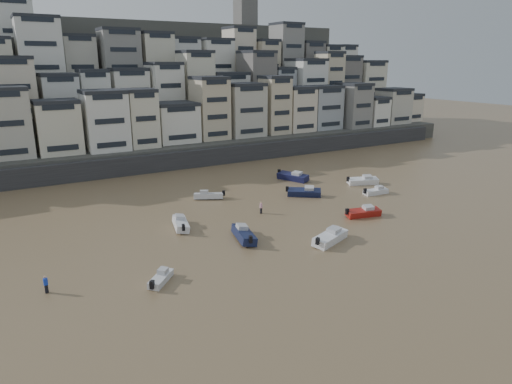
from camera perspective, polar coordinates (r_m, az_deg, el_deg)
ground at (r=37.36m, az=15.91°, el=-18.52°), size 400.00×400.00×0.00m
harbor_wall at (r=93.72m, az=-8.94°, el=4.09°), size 140.00×3.00×3.50m
hillside at (r=131.23m, az=-13.79°, el=12.17°), size 141.04×66.00×50.00m
boat_a at (r=55.16m, az=9.26°, el=-5.44°), size 6.41×4.05×1.66m
boat_b at (r=65.14m, az=13.28°, el=-2.38°), size 5.64×2.88×1.47m
boat_c at (r=55.35m, az=-1.53°, el=-5.16°), size 3.26×6.29×1.64m
boat_d at (r=76.58m, az=14.76°, el=0.20°), size 4.79×1.95×1.27m
boat_e at (r=73.32m, az=6.04°, el=0.08°), size 5.79×4.95×1.58m
boat_f at (r=59.88m, az=-9.40°, el=-3.78°), size 3.05×5.77×1.50m
boat_g at (r=82.11m, az=13.22°, el=1.48°), size 6.14×3.84×1.59m
boat_h at (r=71.93m, az=-5.95°, el=-0.32°), size 5.22×3.75×1.37m
boat_i at (r=82.97m, az=4.63°, el=2.07°), size 4.33×6.78×1.76m
boat_j at (r=46.20m, az=-11.82°, el=-10.36°), size 3.74×3.85×1.10m
person_blue at (r=47.43m, az=-24.78°, el=-10.43°), size 0.44×0.44×1.74m
person_pink at (r=64.61m, az=0.64°, el=-1.96°), size 0.44×0.44×1.74m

